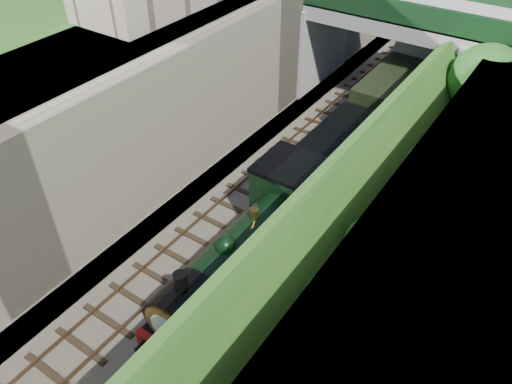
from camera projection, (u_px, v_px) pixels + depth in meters
trackbed at (362, 128)px, 29.30m from camera, size 10.00×90.00×0.20m
retaining_wall at (285, 52)px, 29.57m from camera, size 1.00×90.00×7.00m
street_plateau_left at (237, 39)px, 31.10m from camera, size 6.00×90.00×7.00m
embankment_slope at (443, 135)px, 23.95m from camera, size 4.43×90.00×6.36m
track_left at (332, 116)px, 30.09m from camera, size 2.50×90.00×0.20m
track_right at (382, 132)px, 28.69m from camera, size 2.50×90.00×0.20m
road_bridge at (416, 44)px, 28.97m from camera, size 16.00×6.40×7.25m
tree at (489, 84)px, 23.84m from camera, size 3.60×3.80×6.60m
locomotive at (252, 247)px, 19.16m from camera, size 3.10×10.22×3.83m
tender at (339, 161)px, 24.08m from camera, size 2.70×6.00×3.05m
coach_front at (429, 62)px, 31.92m from camera, size 2.90×18.00×3.70m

